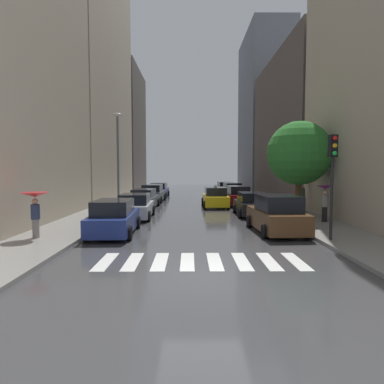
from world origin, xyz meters
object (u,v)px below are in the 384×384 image
object	(u,v)px
lamp_post_left	(118,154)
parked_car_left_fourth	(153,194)
parked_car_left_nearest	(114,218)
parked_car_left_third	(144,199)
taxi_midroad	(215,198)
parked_car_right_nearest	(277,215)
parked_car_left_second	(135,207)
parked_car_right_fifth	(225,189)
street_tree_right	(299,153)
pedestrian_by_kerb	(35,203)
pedestrian_near_tree	(325,196)
parked_car_right_third	(237,196)
parked_car_right_fourth	(232,192)
traffic_light_right_corner	(333,164)
parked_car_right_second	(252,204)
pedestrian_foreground	(302,189)
parked_car_left_fifth	(159,190)

from	to	relation	value
lamp_post_left	parked_car_left_fourth	bearing A→B (deg)	77.87
parked_car_left_nearest	lamp_post_left	world-z (taller)	lamp_post_left
parked_car_left_third	taxi_midroad	distance (m)	5.74
parked_car_right_nearest	taxi_midroad	size ratio (longest dim) A/B	1.04
parked_car_left_second	parked_car_right_fifth	distance (m)	20.02
street_tree_right	parked_car_left_nearest	bearing A→B (deg)	-155.52
taxi_midroad	pedestrian_by_kerb	distance (m)	15.62
pedestrian_near_tree	parked_car_right_third	bearing A→B (deg)	105.48
parked_car_right_fourth	lamp_post_left	size ratio (longest dim) A/B	0.61
pedestrian_near_tree	traffic_light_right_corner	size ratio (longest dim) A/B	0.47
parked_car_right_second	traffic_light_right_corner	world-z (taller)	traffic_light_right_corner
parked_car_right_second	street_tree_right	size ratio (longest dim) A/B	0.70
parked_car_left_third	pedestrian_near_tree	bearing A→B (deg)	-122.78
parked_car_left_fourth	parked_car_right_nearest	distance (m)	17.57
parked_car_left_fourth	street_tree_right	world-z (taller)	street_tree_right
parked_car_left_nearest	parked_car_left_second	size ratio (longest dim) A/B	1.06
parked_car_left_second	parked_car_left_third	xyz separation A→B (m)	(-0.19, 5.48, -0.00)
parked_car_left_nearest	pedestrian_foreground	distance (m)	13.68
taxi_midroad	pedestrian_foreground	world-z (taller)	pedestrian_foreground
street_tree_right	lamp_post_left	world-z (taller)	lamp_post_left
parked_car_right_nearest	parked_car_right_third	distance (m)	12.62
parked_car_left_fourth	parked_car_left_second	bearing A→B (deg)	-177.54
pedestrian_near_tree	parked_car_right_second	bearing A→B (deg)	129.62
parked_car_right_nearest	parked_car_left_second	bearing A→B (deg)	54.91
taxi_midroad	street_tree_right	world-z (taller)	street_tree_right
parked_car_right_third	pedestrian_near_tree	world-z (taller)	pedestrian_near_tree
taxi_midroad	parked_car_right_third	bearing A→B (deg)	-53.81
taxi_midroad	pedestrian_by_kerb	xyz separation A→B (m)	(-8.62, -12.99, 0.87)
parked_car_left_second	lamp_post_left	world-z (taller)	lamp_post_left
parked_car_left_fourth	taxi_midroad	distance (m)	7.32
parked_car_right_fourth	pedestrian_by_kerb	xyz separation A→B (m)	(-10.89, -20.06, 0.84)
pedestrian_near_tree	lamp_post_left	world-z (taller)	lamp_post_left
parked_car_left_second	street_tree_right	distance (m)	10.59
taxi_midroad	parked_car_left_nearest	bearing A→B (deg)	153.04
parked_car_right_second	parked_car_left_second	bearing A→B (deg)	99.24
parked_car_right_nearest	street_tree_right	xyz separation A→B (m)	(2.41, 4.23, 3.18)
pedestrian_foreground	parked_car_left_third	bearing A→B (deg)	-43.56
parked_car_right_nearest	pedestrian_near_tree	distance (m)	4.11
parked_car_right_third	parked_car_right_fifth	bearing A→B (deg)	-2.25
street_tree_right	parked_car_right_fourth	bearing A→B (deg)	99.28
taxi_midroad	traffic_light_right_corner	world-z (taller)	traffic_light_right_corner
parked_car_left_fourth	street_tree_right	xyz separation A→B (m)	(10.16, -11.54, 3.26)
lamp_post_left	parked_car_right_nearest	bearing A→B (deg)	-40.90
parked_car_right_nearest	parked_car_right_third	world-z (taller)	parked_car_right_nearest
parked_car_right_fourth	lamp_post_left	xyz separation A→B (m)	(-9.53, -10.01, 3.35)
pedestrian_near_tree	traffic_light_right_corner	xyz separation A→B (m)	(-1.67, -4.76, 1.71)
parked_car_right_second	parked_car_right_third	bearing A→B (deg)	-0.04
parked_car_left_nearest	parked_car_right_second	size ratio (longest dim) A/B	1.12
pedestrian_near_tree	parked_car_left_second	bearing A→B (deg)	164.53
parked_car_left_nearest	parked_car_left_fifth	bearing A→B (deg)	-2.09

